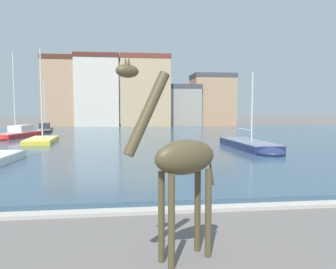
% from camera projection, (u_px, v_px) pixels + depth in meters
% --- Properties ---
extents(harbor_water, '(76.31, 48.15, 0.29)m').
position_uv_depth(harbor_water, '(150.00, 139.00, 34.93)').
color(harbor_water, '#334C60').
rests_on(harbor_water, ground).
extents(quay_edge_coping, '(76.31, 0.50, 0.12)m').
position_uv_depth(quay_edge_coping, '(201.00, 209.00, 10.87)').
color(quay_edge_coping, '#ADA89E').
rests_on(quay_edge_coping, ground).
extents(giraffe_statue, '(2.34, 1.48, 4.33)m').
position_uv_depth(giraffe_statue, '(181.00, 161.00, 7.11)').
color(giraffe_statue, '#4C4228').
rests_on(giraffe_statue, ground).
extents(sailboat_red, '(4.24, 8.36, 9.30)m').
position_uv_depth(sailboat_red, '(15.00, 135.00, 35.46)').
color(sailboat_red, red).
rests_on(sailboat_red, ground).
extents(sailboat_black, '(3.43, 9.66, 7.26)m').
position_uv_depth(sailboat_black, '(45.00, 130.00, 46.34)').
color(sailboat_black, black).
rests_on(sailboat_black, ground).
extents(sailboat_navy, '(2.50, 8.64, 6.10)m').
position_uv_depth(sailboat_navy, '(252.00, 147.00, 25.03)').
color(sailboat_navy, navy).
rests_on(sailboat_navy, ground).
extents(sailboat_yellow, '(2.74, 6.83, 8.84)m').
position_uv_depth(sailboat_yellow, '(43.00, 141.00, 30.95)').
color(sailboat_yellow, gold).
rests_on(sailboat_yellow, ground).
extents(townhouse_narrow_midrow, '(7.03, 7.40, 12.74)m').
position_uv_depth(townhouse_narrow_midrow, '(65.00, 92.00, 60.22)').
color(townhouse_narrow_midrow, tan).
rests_on(townhouse_narrow_midrow, ground).
extents(townhouse_corner_house, '(7.85, 6.57, 13.10)m').
position_uv_depth(townhouse_corner_house, '(98.00, 91.00, 60.01)').
color(townhouse_corner_house, beige).
rests_on(townhouse_corner_house, ground).
extents(townhouse_tall_gabled, '(8.91, 7.10, 12.98)m').
position_uv_depth(townhouse_tall_gabled, '(145.00, 92.00, 60.57)').
color(townhouse_tall_gabled, tan).
rests_on(townhouse_tall_gabled, ground).
extents(townhouse_wide_warehouse, '(8.00, 6.22, 7.95)m').
position_uv_depth(townhouse_wide_warehouse, '(179.00, 106.00, 63.30)').
color(townhouse_wide_warehouse, gray).
rests_on(townhouse_wide_warehouse, ground).
extents(townhouse_end_terrace, '(8.09, 6.95, 10.18)m').
position_uv_depth(townhouse_end_terrace, '(212.00, 100.00, 65.17)').
color(townhouse_end_terrace, tan).
rests_on(townhouse_end_terrace, ground).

